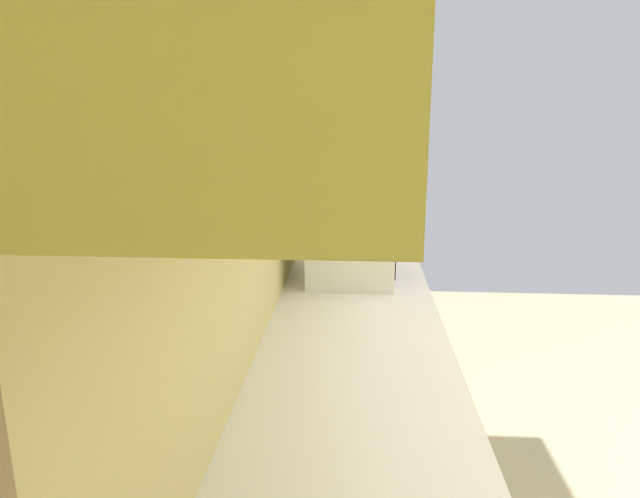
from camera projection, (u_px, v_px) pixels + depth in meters
name	position (u px, v px, depth m)	size (l,w,h in m)	color
wall_back	(242.00, 179.00, 1.76)	(4.11, 0.12, 2.81)	#E3D07F
upper_cabinets	(302.00, 13.00, 1.34)	(2.46, 0.32, 0.55)	#E7E277
oven_range	(360.00, 296.00, 3.57)	(0.59, 0.67, 1.07)	#B7BABF
microwave	(351.00, 244.00, 2.48)	(0.52, 0.37, 0.29)	white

